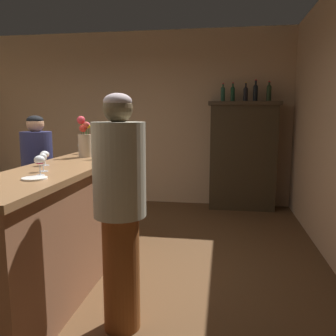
% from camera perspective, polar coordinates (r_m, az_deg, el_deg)
% --- Properties ---
extents(floor, '(8.00, 8.00, 0.00)m').
position_cam_1_polar(floor, '(3.60, -20.69, -16.87)').
color(floor, brown).
rests_on(floor, ground).
extents(wall_back, '(5.67, 0.12, 2.89)m').
position_cam_1_polar(wall_back, '(6.16, -6.81, 8.00)').
color(wall_back, tan).
rests_on(wall_back, ground).
extents(bar_counter, '(0.65, 2.45, 1.08)m').
position_cam_1_polar(bar_counter, '(3.24, -17.21, -9.25)').
color(bar_counter, brown).
rests_on(bar_counter, ground).
extents(display_cabinet, '(1.11, 0.39, 1.72)m').
position_cam_1_polar(display_cabinet, '(5.69, 12.12, 2.28)').
color(display_cabinet, '#342919').
rests_on(display_cabinet, ground).
extents(wine_bottle_riesling, '(0.06, 0.06, 0.33)m').
position_cam_1_polar(wine_bottle_riesling, '(3.59, -10.71, 3.83)').
color(wine_bottle_riesling, '#234931').
rests_on(wine_bottle_riesling, bar_counter).
extents(wine_bottle_malbec, '(0.07, 0.07, 0.29)m').
position_cam_1_polar(wine_bottle_malbec, '(3.84, -11.49, 3.86)').
color(wine_bottle_malbec, '#203F26').
rests_on(wine_bottle_malbec, bar_counter).
extents(wine_glass_front, '(0.08, 0.08, 0.15)m').
position_cam_1_polar(wine_glass_front, '(2.73, -20.27, 1.10)').
color(wine_glass_front, white).
rests_on(wine_glass_front, bar_counter).
extents(wine_glass_mid, '(0.08, 0.08, 0.13)m').
position_cam_1_polar(wine_glass_mid, '(4.08, -14.01, 3.55)').
color(wine_glass_mid, white).
rests_on(wine_glass_mid, bar_counter).
extents(wine_glass_rear, '(0.08, 0.08, 0.13)m').
position_cam_1_polar(wine_glass_rear, '(3.25, -19.52, 1.99)').
color(wine_glass_rear, white).
rests_on(wine_glass_rear, bar_counter).
extents(wine_glass_spare, '(0.07, 0.07, 0.15)m').
position_cam_1_polar(wine_glass_spare, '(2.91, -19.78, 1.49)').
color(wine_glass_spare, white).
rests_on(wine_glass_spare, bar_counter).
extents(flower_arrangement, '(0.14, 0.13, 0.43)m').
position_cam_1_polar(flower_arrangement, '(3.76, -13.51, 4.72)').
color(flower_arrangement, tan).
rests_on(flower_arrangement, bar_counter).
extents(cheese_plate, '(0.17, 0.17, 0.01)m').
position_cam_1_polar(cheese_plate, '(2.60, -20.98, -1.59)').
color(cheese_plate, white).
rests_on(cheese_plate, bar_counter).
extents(display_bottle_left, '(0.07, 0.07, 0.28)m').
position_cam_1_polar(display_bottle_left, '(5.65, 8.97, 11.99)').
color(display_bottle_left, '#224B35').
rests_on(display_bottle_left, display_cabinet).
extents(display_bottle_midleft, '(0.07, 0.07, 0.29)m').
position_cam_1_polar(display_bottle_midleft, '(5.66, 10.54, 11.95)').
color(display_bottle_midleft, '#123722').
rests_on(display_bottle_midleft, display_cabinet).
extents(display_bottle_center, '(0.07, 0.07, 0.29)m').
position_cam_1_polar(display_bottle_center, '(5.66, 12.58, 11.84)').
color(display_bottle_center, black).
rests_on(display_bottle_center, display_cabinet).
extents(display_bottle_midright, '(0.07, 0.07, 0.33)m').
position_cam_1_polar(display_bottle_midright, '(5.68, 14.12, 12.00)').
color(display_bottle_midright, black).
rests_on(display_bottle_midright, display_cabinet).
extents(display_bottle_right, '(0.07, 0.07, 0.30)m').
position_cam_1_polar(display_bottle_right, '(5.70, 16.19, 11.85)').
color(display_bottle_right, '#20311B').
rests_on(display_bottle_right, display_cabinet).
extents(patron_by_cabinet, '(0.36, 0.36, 1.51)m').
position_cam_1_polar(patron_by_cabinet, '(4.36, -20.48, -0.98)').
color(patron_by_cabinet, '#9E9087').
rests_on(patron_by_cabinet, ground).
extents(bartender, '(0.36, 0.36, 1.66)m').
position_cam_1_polar(bartender, '(2.43, -7.87, -5.92)').
color(bartender, brown).
rests_on(bartender, ground).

